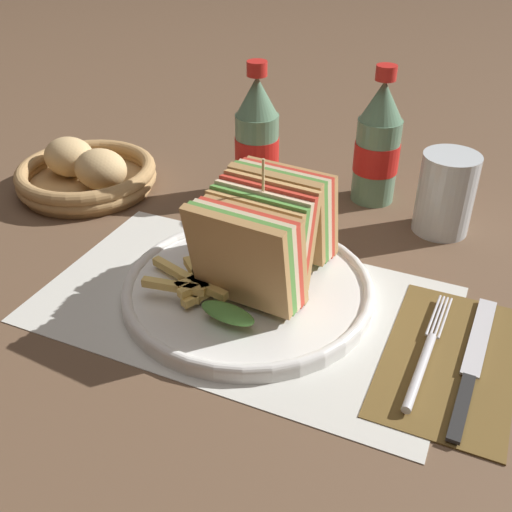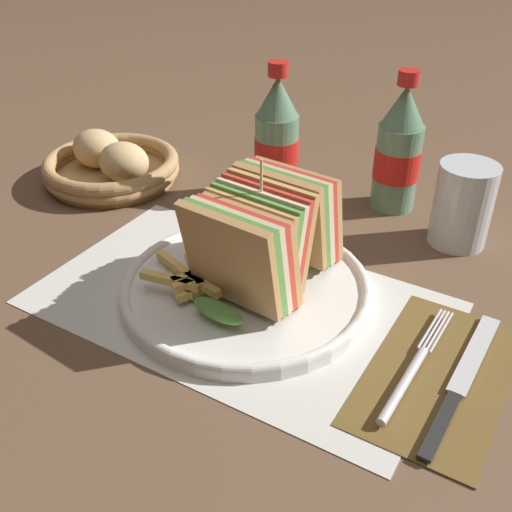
# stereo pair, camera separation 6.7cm
# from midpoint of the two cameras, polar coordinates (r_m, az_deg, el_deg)

# --- Properties ---
(ground_plane) EXTENTS (4.00, 4.00, 0.00)m
(ground_plane) POSITION_cam_midpoint_polar(r_m,az_deg,el_deg) (0.67, 3.56, -4.38)
(ground_plane) COLOR brown
(placemat) EXTENTS (0.44, 0.26, 0.00)m
(placemat) POSITION_cam_midpoint_polar(r_m,az_deg,el_deg) (0.66, 1.32, -4.59)
(placemat) COLOR silver
(placemat) RESTS_ON ground_plane
(plate_main) EXTENTS (0.28, 0.28, 0.02)m
(plate_main) POSITION_cam_midpoint_polar(r_m,az_deg,el_deg) (0.67, 1.97, -3.03)
(plate_main) COLOR white
(plate_main) RESTS_ON ground_plane
(club_sandwich) EXTENTS (0.12, 0.20, 0.15)m
(club_sandwich) POSITION_cam_midpoint_polar(r_m,az_deg,el_deg) (0.64, 3.59, 1.65)
(club_sandwich) COLOR tan
(club_sandwich) RESTS_ON plate_main
(fries_pile) EXTENTS (0.11, 0.08, 0.02)m
(fries_pile) POSITION_cam_midpoint_polar(r_m,az_deg,el_deg) (0.65, -3.09, -2.07)
(fries_pile) COLOR #E5C166
(fries_pile) RESTS_ON plate_main
(napkin) EXTENTS (0.12, 0.22, 0.00)m
(napkin) POSITION_cam_midpoint_polar(r_m,az_deg,el_deg) (0.61, 20.06, -10.67)
(napkin) COLOR brown
(napkin) RESTS_ON ground_plane
(fork) EXTENTS (0.02, 0.18, 0.01)m
(fork) POSITION_cam_midpoint_polar(r_m,az_deg,el_deg) (0.60, 17.72, -10.63)
(fork) COLOR silver
(fork) RESTS_ON napkin
(knife) EXTENTS (0.02, 0.21, 0.00)m
(knife) POSITION_cam_midpoint_polar(r_m,az_deg,el_deg) (0.61, 22.05, -11.15)
(knife) COLOR black
(knife) RESTS_ON napkin
(coke_bottle_near) EXTENTS (0.06, 0.06, 0.19)m
(coke_bottle_near) POSITION_cam_midpoint_polar(r_m,az_deg,el_deg) (0.85, 4.26, 10.87)
(coke_bottle_near) COLOR slate
(coke_bottle_near) RESTS_ON ground_plane
(coke_bottle_far) EXTENTS (0.06, 0.06, 0.19)m
(coke_bottle_far) POSITION_cam_midpoint_polar(r_m,az_deg,el_deg) (0.85, 15.66, 9.50)
(coke_bottle_far) COLOR slate
(coke_bottle_far) RESTS_ON ground_plane
(glass_near) EXTENTS (0.07, 0.07, 0.11)m
(glass_near) POSITION_cam_midpoint_polar(r_m,az_deg,el_deg) (0.80, 21.40, 4.50)
(glass_near) COLOR silver
(glass_near) RESTS_ON ground_plane
(bread_basket) EXTENTS (0.20, 0.20, 0.07)m
(bread_basket) POSITION_cam_midpoint_polar(r_m,az_deg,el_deg) (0.93, -11.62, 8.42)
(bread_basket) COLOR #AD8451
(bread_basket) RESTS_ON ground_plane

